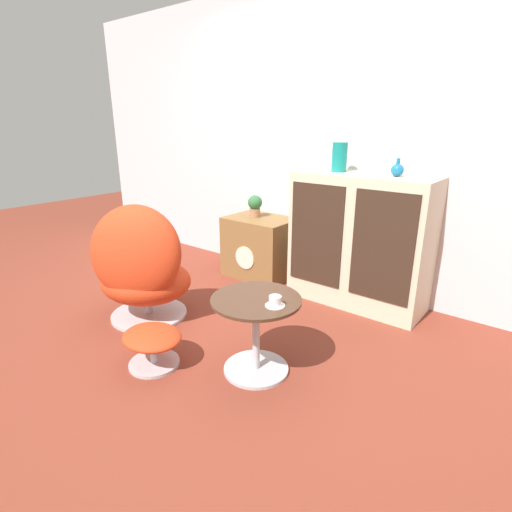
{
  "coord_description": "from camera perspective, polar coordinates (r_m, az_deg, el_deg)",
  "views": [
    {
      "loc": [
        1.73,
        -1.72,
        1.46
      ],
      "look_at": [
        0.06,
        0.38,
        0.55
      ],
      "focal_mm": 28.0,
      "sensor_mm": 36.0,
      "label": 1
    }
  ],
  "objects": [
    {
      "name": "tv_console",
      "position": [
        3.9,
        0.66,
        1.29
      ],
      "size": [
        0.64,
        0.49,
        0.58
      ],
      "color": "brown",
      "rests_on": "ground_plane"
    },
    {
      "name": "potted_plant",
      "position": [
        3.84,
        -0.14,
        7.3
      ],
      "size": [
        0.14,
        0.14,
        0.21
      ],
      "color": "#996B4C",
      "rests_on": "tv_console"
    },
    {
      "name": "coffee_table",
      "position": [
        2.41,
        0.01,
        -10.25
      ],
      "size": [
        0.53,
        0.53,
        0.49
      ],
      "color": "#B7B7BC",
      "rests_on": "ground_plane"
    },
    {
      "name": "ottoman",
      "position": [
        2.61,
        -14.59,
        -11.67
      ],
      "size": [
        0.4,
        0.34,
        0.24
      ],
      "color": "#B7B7BC",
      "rests_on": "ground_plane"
    },
    {
      "name": "teacup",
      "position": [
        2.22,
        2.75,
        -6.58
      ],
      "size": [
        0.11,
        0.11,
        0.06
      ],
      "color": "white",
      "rests_on": "coffee_table"
    },
    {
      "name": "sideboard",
      "position": [
        3.35,
        14.58,
        2.1
      ],
      "size": [
        1.1,
        0.46,
        1.07
      ],
      "color": "beige",
      "rests_on": "ground_plane"
    },
    {
      "name": "vase_leftmost",
      "position": [
        3.33,
        11.84,
        13.66
      ],
      "size": [
        0.12,
        0.12,
        0.23
      ],
      "color": "#147A75",
      "rests_on": "sideboard"
    },
    {
      "name": "vase_inner_left",
      "position": [
        3.15,
        19.55,
        11.53
      ],
      "size": [
        0.09,
        0.09,
        0.13
      ],
      "color": "#196699",
      "rests_on": "sideboard"
    },
    {
      "name": "ground_plane",
      "position": [
        2.84,
        -5.78,
        -12.29
      ],
      "size": [
        12.0,
        12.0,
        0.0
      ],
      "primitive_type": "plane",
      "color": "brown"
    },
    {
      "name": "wall_back",
      "position": [
        3.65,
        10.61,
        15.9
      ],
      "size": [
        6.4,
        0.06,
        2.6
      ],
      "color": "silver",
      "rests_on": "ground_plane"
    },
    {
      "name": "egg_chair",
      "position": [
        3.09,
        -16.09,
        -1.75
      ],
      "size": [
        0.91,
        0.89,
        0.93
      ],
      "color": "#B7B7BC",
      "rests_on": "ground_plane"
    }
  ]
}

